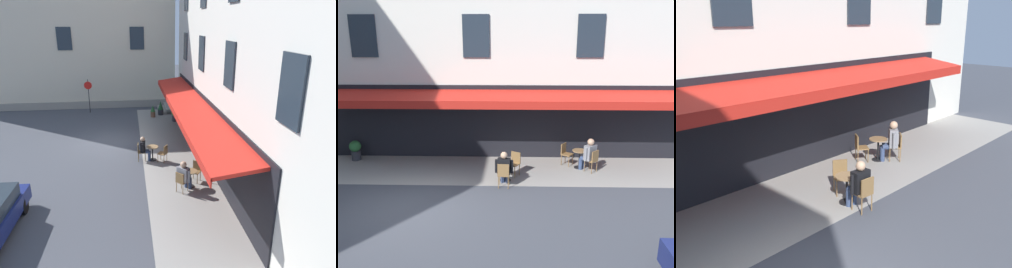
{
  "view_description": "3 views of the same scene",
  "coord_description": "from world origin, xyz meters",
  "views": [
    {
      "loc": [
        -17.82,
        -1.26,
        6.7
      ],
      "look_at": [
        -2.36,
        -3.16,
        1.18
      ],
      "focal_mm": 33.9,
      "sensor_mm": 36.0,
      "label": 1
    },
    {
      "loc": [
        -3.28,
        9.11,
        4.93
      ],
      "look_at": [
        -2.92,
        -3.96,
        1.34
      ],
      "focal_mm": 35.49,
      "sensor_mm": 36.0,
      "label": 2
    },
    {
      "loc": [
        3.47,
        3.77,
        4.52
      ],
      "look_at": [
        -3.92,
        -3.34,
        1.41
      ],
      "focal_mm": 40.61,
      "sensor_mm": 36.0,
      "label": 3
    }
  ],
  "objects": [
    {
      "name": "cafe_table_mid_terrace",
      "position": [
        -2.94,
        -2.3,
        0.49
      ],
      "size": [
        0.6,
        0.6,
        0.75
      ],
      "color": "black",
      "rests_on": "ground_plane"
    },
    {
      "name": "cafe_chair_wicker_corner_left",
      "position": [
        -3.28,
        -2.84,
        0.55
      ],
      "size": [
        0.55,
        0.55,
        0.91
      ],
      "color": "olive",
      "rests_on": "ground_plane"
    },
    {
      "name": "cafe_chair_wicker_facing_street",
      "position": [
        -5.4,
        -4.05,
        0.55
      ],
      "size": [
        0.56,
        0.56,
        0.91
      ],
      "color": "olive",
      "rests_on": "ground_plane"
    },
    {
      "name": "cafe_table_near_entrance",
      "position": [
        -5.91,
        -3.68,
        0.49
      ],
      "size": [
        0.6,
        0.6,
        0.75
      ],
      "color": "black",
      "rests_on": "ground_plane"
    },
    {
      "name": "cafe_chair_wicker_kerbside",
      "position": [
        -2.9,
        -1.67,
        0.55
      ],
      "size": [
        0.43,
        0.43,
        0.91
      ],
      "color": "olive",
      "rests_on": "ground_plane"
    },
    {
      "name": "seated_patron_in_grey",
      "position": [
        -6.19,
        -3.37,
        0.72
      ],
      "size": [
        0.66,
        0.67,
        1.35
      ],
      "color": "navy",
      "rests_on": "ground_plane"
    },
    {
      "name": "seated_companion_in_black",
      "position": [
        -2.91,
        -1.88,
        0.69
      ],
      "size": [
        0.64,
        0.54,
        1.28
      ],
      "color": "navy",
      "rests_on": "ground_plane"
    },
    {
      "name": "cafe_chair_wicker_near_door",
      "position": [
        -6.34,
        -3.21,
        0.55
      ],
      "size": [
        0.57,
        0.57,
        0.91
      ],
      "color": "olive",
      "rests_on": "ground_plane"
    },
    {
      "name": "sidewalk_cafe_terrace",
      "position": [
        -3.25,
        -3.4,
        0.0
      ],
      "size": [
        20.5,
        3.2,
        0.01
      ],
      "primitive_type": "cube",
      "color": "gray",
      "rests_on": "ground_plane"
    }
  ]
}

